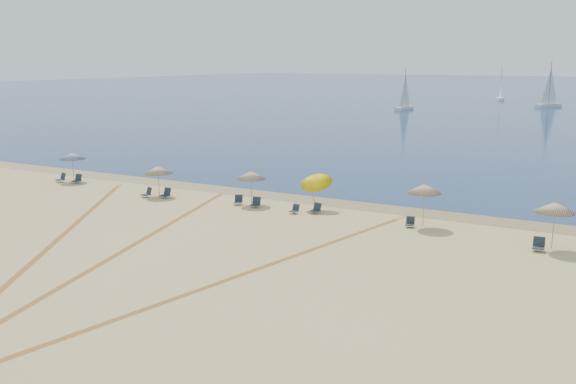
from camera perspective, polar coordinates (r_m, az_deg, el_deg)
name	(u,v)px	position (r m, az deg, el deg)	size (l,w,h in m)	color
ground	(44,314)	(27.28, -21.02, -10.18)	(160.00, 160.00, 0.00)	tan
ocean	(576,90)	(242.03, 24.34, 8.34)	(500.00, 500.00, 0.00)	#0C2151
wet_sand	(315,200)	(45.71, 2.42, -0.70)	(500.00, 500.00, 0.00)	olive
umbrella_0	(72,156)	(55.38, -18.74, 3.08)	(2.12, 2.12, 2.45)	gray
umbrella_1	(158,170)	(47.68, -11.53, 1.96)	(2.10, 2.10, 2.28)	gray
umbrella_2	(251,175)	(44.02, -3.32, 1.53)	(2.04, 2.04, 2.39)	gray
umbrella_3	(316,179)	(42.55, 2.49, 1.14)	(2.17, 2.20, 2.74)	gray
umbrella_4	(424,189)	(38.82, 12.10, 0.30)	(2.07, 2.07, 2.65)	gray
umbrella_5	(555,207)	(36.20, 22.78, -1.27)	(2.14, 2.14, 2.60)	gray
chair_0	(61,178)	(55.61, -19.61, 1.19)	(0.76, 0.83, 0.73)	black
chair_1	(77,179)	(54.65, -18.33, 1.10)	(0.66, 0.75, 0.73)	black
chair_2	(147,193)	(47.69, -12.48, -0.07)	(0.79, 0.85, 0.71)	black
chair_3	(166,194)	(47.13, -10.86, -0.14)	(0.64, 0.74, 0.72)	black
chair_4	(238,200)	(44.28, -4.46, -0.75)	(0.75, 0.80, 0.66)	black
chair_5	(256,203)	(43.36, -2.89, -0.98)	(0.71, 0.78, 0.70)	black
chair_6	(295,209)	(41.63, 0.62, -1.56)	(0.55, 0.62, 0.59)	black
chair_7	(316,209)	(41.67, 2.53, -1.51)	(0.65, 0.73, 0.67)	black
chair_8	(410,223)	(38.93, 10.87, -2.70)	(0.61, 0.68, 0.62)	black
chair_9	(539,245)	(36.00, 21.52, -4.42)	(0.65, 0.75, 0.72)	black
sailboat_0	(549,93)	(148.70, 22.34, 8.18)	(4.92, 6.41, 9.74)	white
sailboat_1	(405,97)	(131.94, 10.41, 8.32)	(2.30, 5.72, 8.28)	white
sailboat_2	(501,90)	(171.00, 18.51, 8.64)	(2.95, 5.70, 8.24)	white
tire_tracks	(144,247)	(35.10, -12.73, -4.82)	(49.52, 39.41, 0.00)	tan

